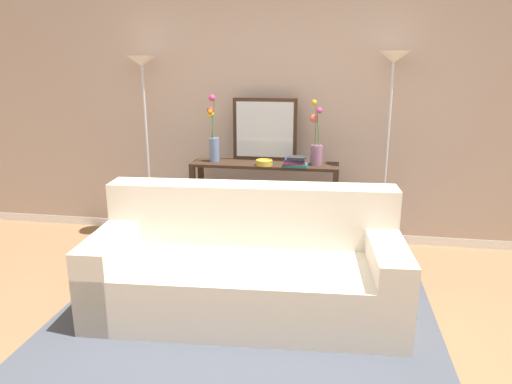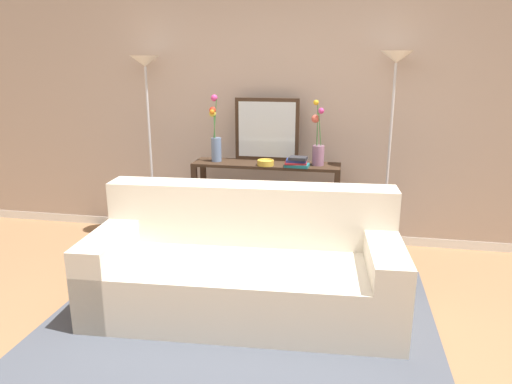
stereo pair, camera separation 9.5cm
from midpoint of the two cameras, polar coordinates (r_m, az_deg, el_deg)
name	(u,v)px [view 2 (the right image)]	position (r m, az deg, el deg)	size (l,w,h in m)	color
ground_plane	(229,374)	(2.98, -2.31, -21.25)	(16.00, 16.00, 0.02)	#936B47
back_wall	(285,93)	(4.70, 4.17, 11.90)	(12.00, 0.15, 2.95)	white
area_rug	(241,317)	(3.47, -0.97, -15.02)	(2.70, 2.04, 0.01)	#474C56
couch	(245,269)	(3.47, -0.49, -9.34)	(2.24, 1.07, 0.88)	beige
console_table	(266,190)	(4.50, 1.84, 0.22)	(1.39, 0.34, 0.85)	#382619
floor_lamp_left	(147,98)	(4.73, -12.55, 11.16)	(0.28, 0.28, 1.83)	silver
floor_lamp_right	(393,98)	(4.37, 16.99, 10.87)	(0.28, 0.28, 1.86)	silver
wall_mirror	(267,130)	(4.52, 1.93, 7.60)	(0.62, 0.02, 0.60)	#382619
vase_tall_flowers	(215,137)	(4.50, -4.37, 6.71)	(0.11, 0.11, 0.63)	#6B84AD
vase_short_flowers	(318,146)	(4.36, 8.17, 5.60)	(0.13, 0.12, 0.60)	gray
fruit_bowl	(266,163)	(4.34, 1.80, 3.61)	(0.15, 0.15, 0.05)	gold
book_stack	(297,162)	(4.29, 5.63, 3.63)	(0.22, 0.16, 0.09)	#1E7075
book_row_under_console	(227,238)	(4.74, -2.92, -5.67)	(0.35, 0.18, 0.12)	silver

